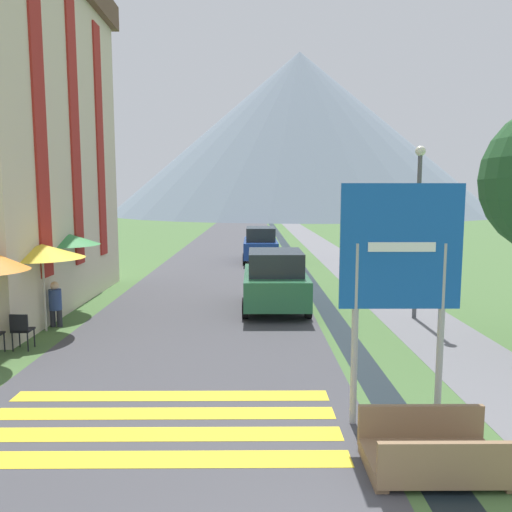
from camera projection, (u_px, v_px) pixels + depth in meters
name	position (u px, v px, depth m)	size (l,w,h in m)	color
ground_plane	(275.00, 269.00, 23.82)	(160.00, 160.00, 0.00)	#476B38
road	(232.00, 247.00, 33.73)	(6.40, 60.00, 0.01)	#424247
footpath	(322.00, 247.00, 33.77)	(2.20, 60.00, 0.01)	slate
drainage_channel	(286.00, 247.00, 33.76)	(0.60, 60.00, 0.00)	black
crosswalk_marking	(160.00, 423.00, 7.63)	(5.44, 2.54, 0.01)	yellow
mountain_distant	(299.00, 134.00, 94.02)	(70.02, 70.02, 29.97)	slate
road_sign	(400.00, 269.00, 7.35)	(1.80, 0.11, 3.65)	#9E9EA3
footbridge	(434.00, 454.00, 6.29)	(1.70, 1.10, 0.65)	#846647
parked_car_near	(275.00, 280.00, 15.20)	(1.97, 3.85, 1.82)	#28663D
parked_car_far	(260.00, 244.00, 26.30)	(1.83, 4.41, 1.82)	navy
cafe_chair_near_right	(21.00, 328.00, 11.19)	(0.40, 0.40, 0.85)	black
cafe_chair_far_left	(43.00, 304.00, 13.70)	(0.40, 0.40, 0.85)	black
cafe_umbrella_middle_yellow	(42.00, 251.00, 12.61)	(2.10, 2.10, 2.25)	#B7B2A8
cafe_umbrella_rear_green	(62.00, 238.00, 14.83)	(2.18, 2.18, 2.41)	#B7B2A8
person_seated_far	(7.00, 315.00, 11.60)	(0.32, 0.32, 1.26)	#282833
person_seated_near	(55.00, 302.00, 13.19)	(0.32, 0.32, 1.22)	#282833
streetlamp	(418.00, 217.00, 13.85)	(0.28, 0.28, 4.82)	#515156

